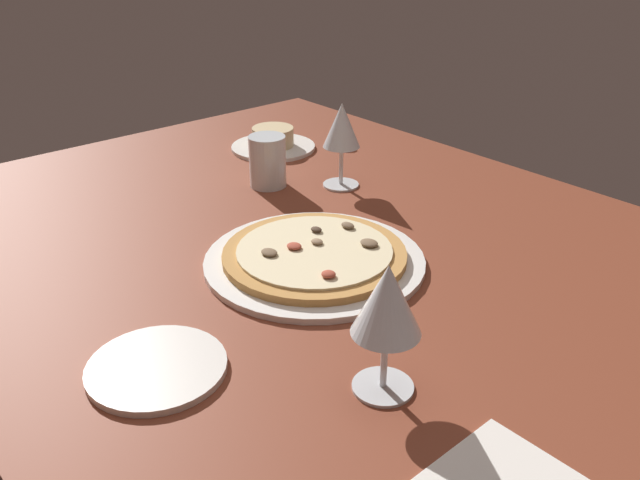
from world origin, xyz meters
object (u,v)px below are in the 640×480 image
object	(u,v)px
side_plate	(157,368)
spoon	(347,146)
wine_glass_near	(342,129)
water_glass	(268,164)
pizza_main	(315,257)
ramekin_on_saucer	(273,141)
wine_glass_far	(387,305)

from	to	relation	value
side_plate	spoon	size ratio (longest dim) A/B	1.75
wine_glass_near	side_plate	size ratio (longest dim) A/B	0.99
water_glass	spoon	bearing A→B (deg)	103.63
pizza_main	water_glass	size ratio (longest dim) A/B	3.39
ramekin_on_saucer	side_plate	bearing A→B (deg)	-46.92
wine_glass_far	side_plate	xyz separation A→B (cm)	(-19.71, -18.14, -10.82)
pizza_main	wine_glass_far	bearing A→B (deg)	-25.41
pizza_main	water_glass	distance (cm)	33.36
water_glass	spoon	world-z (taller)	water_glass
pizza_main	wine_glass_near	xyz separation A→B (cm)	(-20.94, 24.40, 10.34)
wine_glass_far	side_plate	world-z (taller)	wine_glass_far
wine_glass_far	side_plate	distance (cm)	28.89
wine_glass_far	spoon	xyz separation A→B (cm)	(-64.49, 53.69, -10.82)
wine_glass_far	water_glass	xyz separation A→B (cm)	(-57.98, 26.87, -6.88)
water_glass	ramekin_on_saucer	bearing A→B (deg)	140.45
spoon	wine_glass_near	bearing A→B (deg)	-45.55
ramekin_on_saucer	side_plate	distance (cm)	80.57
wine_glass_near	water_glass	world-z (taller)	wine_glass_near
pizza_main	water_glass	world-z (taller)	water_glass
spoon	wine_glass_far	bearing A→B (deg)	-39.78
wine_glass_far	ramekin_on_saucer	bearing A→B (deg)	151.43
water_glass	spoon	distance (cm)	27.87
wine_glass_near	ramekin_on_saucer	bearing A→B (deg)	173.16
wine_glass_far	spoon	bearing A→B (deg)	140.22
wine_glass_near	wine_glass_far	bearing A→B (deg)	-37.66
wine_glass_near	water_glass	xyz separation A→B (cm)	(-9.30, -10.71, -7.10)
wine_glass_near	water_glass	distance (cm)	15.86
ramekin_on_saucer	water_glass	size ratio (longest dim) A/B	1.87
wine_glass_near	water_glass	bearing A→B (deg)	-130.99
ramekin_on_saucer	wine_glass_far	world-z (taller)	wine_glass_far
ramekin_on_saucer	spoon	xyz separation A→B (cm)	(10.25, 12.98, -1.31)
water_glass	wine_glass_far	bearing A→B (deg)	-24.86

